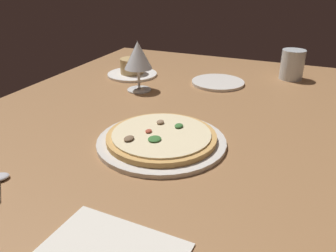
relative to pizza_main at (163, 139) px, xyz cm
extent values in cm
cube|color=#996B42|center=(6.10, 0.46, -3.18)|extent=(150.00, 110.00, 4.00)
cylinder|color=silver|center=(0.01, -0.01, -0.68)|extent=(28.05, 28.05, 1.00)
cylinder|color=tan|center=(0.01, -0.01, 0.42)|extent=(23.85, 23.85, 1.20)
cylinder|color=beige|center=(0.01, -0.01, 1.22)|extent=(21.40, 21.40, 0.40)
ellipsoid|color=#387033|center=(4.34, -1.85, 1.74)|extent=(2.35, 1.81, 0.64)
ellipsoid|color=#937556|center=(4.45, 2.71, 1.79)|extent=(1.97, 1.62, 0.74)
ellipsoid|color=#387033|center=(-3.50, 0.05, 1.68)|extent=(3.04, 2.71, 0.53)
ellipsoid|color=#AD4733|center=(-0.70, 3.17, 1.71)|extent=(1.67, 1.37, 0.58)
ellipsoid|color=brown|center=(-5.51, 5.36, 1.75)|extent=(2.67, 1.93, 0.66)
cylinder|color=white|center=(42.77, 30.70, -0.78)|extent=(17.28, 17.28, 0.80)
cylinder|color=tan|center=(42.77, 30.70, 2.23)|extent=(8.10, 8.10, 5.22)
cylinder|color=silver|center=(29.62, 21.19, -0.98)|extent=(7.37, 7.37, 0.40)
cylinder|color=silver|center=(29.62, 21.19, 2.50)|extent=(0.80, 0.80, 6.55)
cone|color=silver|center=(29.62, 21.19, 9.87)|extent=(8.38, 8.38, 8.19)
cylinder|color=silver|center=(60.33, -20.88, 3.77)|extent=(7.71, 7.71, 9.90)
cylinder|color=silver|center=(60.33, -20.88, 2.34)|extent=(7.09, 7.09, 7.04)
cylinder|color=silver|center=(45.47, 0.36, -0.73)|extent=(17.08, 17.08, 0.90)
camera|label=1|loc=(-60.90, -26.86, 34.29)|focal=37.05mm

